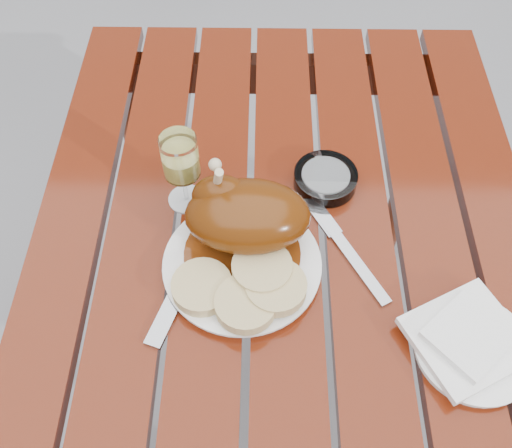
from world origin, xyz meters
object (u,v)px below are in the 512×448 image
at_px(table, 278,368).
at_px(ashtray, 325,179).
at_px(wine_glass, 182,172).
at_px(side_plate, 473,349).
at_px(dinner_plate, 242,265).

xyz_separation_m(table, ashtray, (0.07, 0.18, 0.39)).
relative_size(wine_glass, side_plate, 0.86).
bearing_deg(side_plate, ashtray, 122.28).
bearing_deg(table, side_plate, -24.87).
relative_size(table, dinner_plate, 5.04).
height_order(wine_glass, ashtray, wine_glass).
bearing_deg(dinner_plate, side_plate, -21.93).
distance_m(table, ashtray, 0.43).
distance_m(side_plate, ashtray, 0.35).
bearing_deg(wine_glass, dinner_plate, -53.64).
bearing_deg(wine_glass, side_plate, -31.84).
distance_m(table, dinner_plate, 0.39).
bearing_deg(side_plate, table, 155.13).
xyz_separation_m(table, side_plate, (0.25, -0.12, 0.38)).
xyz_separation_m(wine_glass, side_plate, (0.41, -0.26, -0.06)).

